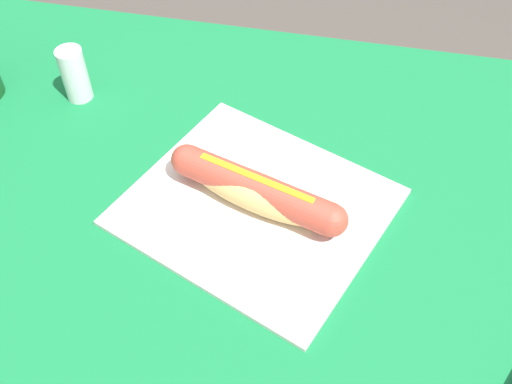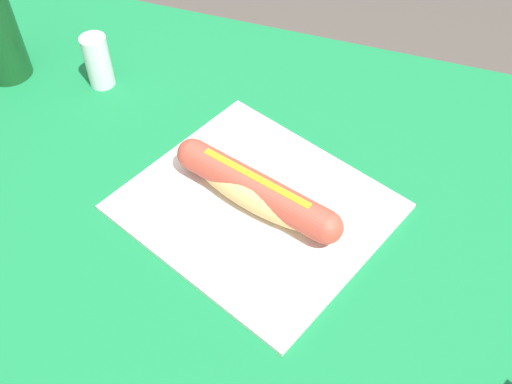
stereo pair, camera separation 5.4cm
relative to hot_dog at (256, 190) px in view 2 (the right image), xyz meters
name	(u,v)px [view 2 (the right image)]	position (x,y,z in m)	size (l,w,h in m)	color
dining_table	(223,289)	(-0.03, -0.04, -0.18)	(1.08, 0.80, 0.73)	brown
paper_wrapper	(256,207)	(0.00, 0.00, -0.03)	(0.29, 0.25, 0.01)	silver
hot_dog	(256,190)	(0.00, 0.00, 0.00)	(0.22, 0.10, 0.05)	#DBB26B
salt_shaker	(98,61)	(-0.29, 0.15, 0.01)	(0.04, 0.04, 0.08)	silver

